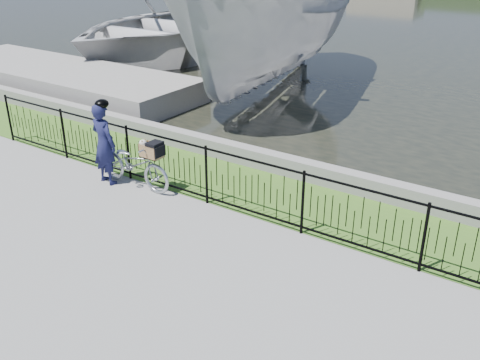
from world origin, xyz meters
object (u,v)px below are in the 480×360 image
Objects in this scene: dock at (61,78)px; boat_far at (174,28)px; cyclist at (104,143)px; boat_near at (270,17)px; bicycle_rig at (134,163)px.

boat_far reaches higher than dock.
boat_near reaches higher than cyclist.
dock is 8.42m from bicycle_rig.
dock is at bearing -86.76° from boat_far.
boat_near reaches higher than bicycle_rig.
cyclist is at bearing -162.36° from bicycle_rig.
boat_near reaches higher than boat_far.
boat_near is (-1.53, 7.59, 1.83)m from bicycle_rig.
boat_far is at bearing 156.58° from boat_near.
dock is 5.50× the size of bicycle_rig.
dock is 5.75× the size of cyclist.
cyclist is 0.15× the size of boat_far.
bicycle_rig is at bearing -29.14° from dock.
boat_far is at bearing 124.19° from cyclist.
bicycle_rig reaches higher than dock.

